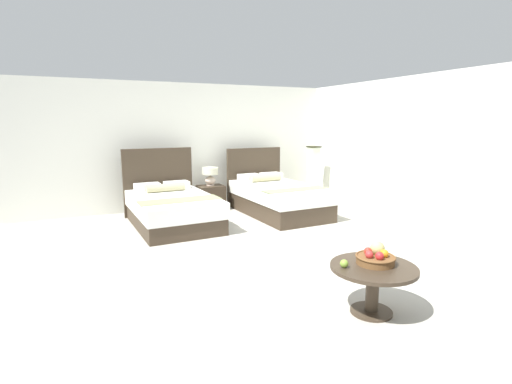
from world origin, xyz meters
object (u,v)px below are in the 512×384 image
loose_apple (344,264)px  coffee_table (373,277)px  bed_near_corner (277,197)px  floor_lamp_corner (313,174)px  nightstand (211,198)px  table_lamp (210,174)px  fruit_bowl (376,257)px  bed_near_window (172,208)px

loose_apple → coffee_table: bearing=-17.1°
bed_near_corner → floor_lamp_corner: floor_lamp_corner is taller
loose_apple → nightstand: bearing=86.1°
table_lamp → coffee_table: (-0.05, -4.98, -0.38)m
nightstand → floor_lamp_corner: size_ratio=0.41×
bed_near_corner → loose_apple: 4.21m
fruit_bowl → floor_lamp_corner: 5.32m
coffee_table → floor_lamp_corner: (2.47, 4.79, 0.28)m
fruit_bowl → loose_apple: (-0.34, 0.04, -0.03)m
bed_near_corner → table_lamp: 1.49m
nightstand → floor_lamp_corner: (2.42, -0.17, 0.38)m
table_lamp → floor_lamp_corner: 2.43m
bed_near_window → fruit_bowl: size_ratio=5.53×
nightstand → floor_lamp_corner: bearing=-4.1°
nightstand → coffee_table: nightstand is taller
nightstand → fruit_bowl: size_ratio=1.39×
bed_near_window → loose_apple: (0.70, -3.97, 0.20)m
nightstand → fruit_bowl: 4.92m
table_lamp → fruit_bowl: 4.94m
loose_apple → floor_lamp_corner: (2.75, 4.70, 0.12)m
bed_near_corner → coffee_table: size_ratio=2.76×
bed_near_window → table_lamp: size_ratio=5.50×
table_lamp → loose_apple: 4.91m
bed_near_window → coffee_table: 4.17m
bed_near_corner → table_lamp: bed_near_corner is taller
coffee_table → loose_apple: loose_apple is taller
bed_near_corner → loose_apple: bed_near_corner is taller
floor_lamp_corner → loose_apple: bearing=-120.4°
bed_near_window → bed_near_corner: size_ratio=0.93×
bed_near_corner → loose_apple: size_ratio=28.95×
bed_near_window → loose_apple: size_ratio=26.81×
loose_apple → floor_lamp_corner: size_ratio=0.06×
table_lamp → bed_near_corner: bearing=-40.6°
coffee_table → bed_near_corner: bearing=74.3°
bed_near_window → table_lamp: bearing=41.7°
bed_near_window → nightstand: size_ratio=3.98×
table_lamp → coffee_table: size_ratio=0.47×
floor_lamp_corner → bed_near_window: bearing=-168.1°
nightstand → loose_apple: (-0.33, -4.87, 0.26)m
bed_near_corner → coffee_table: bearing=-105.7°
bed_near_window → loose_apple: bed_near_window is taller
bed_near_window → floor_lamp_corner: 3.55m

